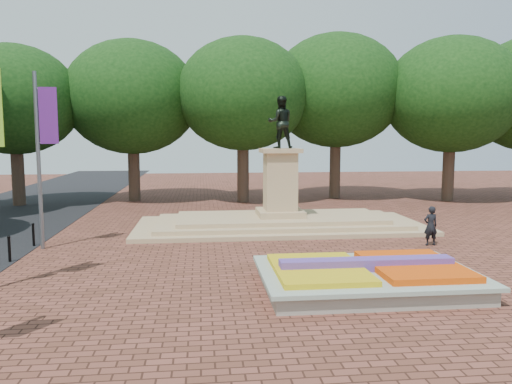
% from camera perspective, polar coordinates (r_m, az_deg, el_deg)
% --- Properties ---
extents(ground, '(90.00, 90.00, 0.00)m').
position_cam_1_polar(ground, '(17.03, 7.04, -8.98)').
color(ground, brown).
rests_on(ground, ground).
extents(flower_bed, '(6.30, 4.30, 0.91)m').
position_cam_1_polar(flower_bed, '(15.35, 12.59, -9.35)').
color(flower_bed, gray).
rests_on(flower_bed, ground).
extents(monument, '(14.00, 6.00, 6.40)m').
position_cam_1_polar(monument, '(24.54, 2.76, -2.07)').
color(monument, tan).
rests_on(monument, ground).
extents(tree_row_back, '(44.80, 8.80, 10.43)m').
position_cam_1_polar(tree_row_back, '(34.58, 4.04, 10.01)').
color(tree_row_back, '#3C2A20').
rests_on(tree_row_back, ground).
extents(pedestrian, '(0.62, 0.43, 1.64)m').
position_cam_1_polar(pedestrian, '(21.83, 19.33, -3.67)').
color(pedestrian, black).
rests_on(pedestrian, ground).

